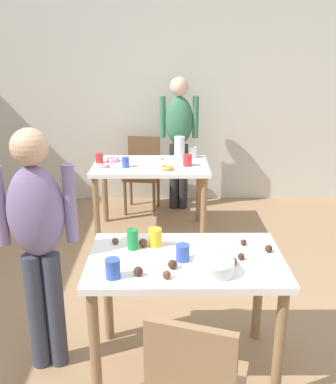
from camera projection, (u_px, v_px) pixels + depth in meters
name	position (u px, v px, depth m)	size (l,w,h in m)	color
ground_plane	(170.00, 366.00, 2.74)	(6.40, 6.40, 0.00)	#9E7A56
wall_back	(167.00, 96.00, 5.35)	(6.40, 0.10, 2.60)	beige
dining_table_near	(185.00, 275.00, 2.54)	(1.11, 0.68, 0.75)	white
dining_table_far	(151.00, 174.00, 4.48)	(1.16, 0.75, 0.75)	white
chair_far_table	(143.00, 169.00, 5.22)	(0.45, 0.45, 0.87)	brown
person_girl_near	(38.00, 233.00, 2.49)	(0.46, 0.24, 1.49)	#383D4C
person_adult_far	(179.00, 132.00, 5.09)	(0.45, 0.23, 1.56)	#28282D
mixing_bowl	(214.00, 267.00, 2.32)	(0.22, 0.22, 0.07)	white
soda_can	(133.00, 239.00, 2.60)	(0.07, 0.07, 0.12)	#198438
fork_near	(177.00, 244.00, 2.67)	(0.17, 0.02, 0.01)	silver
cup_near_0	(113.00, 268.00, 2.28)	(0.08, 0.08, 0.11)	#3351B2
cup_near_1	(183.00, 253.00, 2.46)	(0.08, 0.08, 0.10)	#3351B2
cup_near_2	(155.00, 237.00, 2.64)	(0.08, 0.08, 0.11)	yellow
cake_ball_0	(241.00, 256.00, 2.48)	(0.04, 0.04, 0.04)	#3D2319
cake_ball_1	(138.00, 271.00, 2.30)	(0.05, 0.05, 0.05)	#3D2319
cake_ball_2	(234.00, 261.00, 2.42)	(0.04, 0.04, 0.04)	brown
cake_ball_3	(143.00, 243.00, 2.64)	(0.05, 0.05, 0.05)	brown
cake_ball_4	(167.00, 275.00, 2.27)	(0.05, 0.05, 0.05)	brown
cake_ball_5	(115.00, 241.00, 2.67)	(0.04, 0.04, 0.04)	brown
cake_ball_6	(243.00, 242.00, 2.66)	(0.04, 0.04, 0.04)	#3D2319
cake_ball_7	(269.00, 249.00, 2.57)	(0.04, 0.04, 0.04)	#3D2319
cake_ball_8	(173.00, 264.00, 2.38)	(0.05, 0.05, 0.05)	#3D2319
pitcher_far	(180.00, 148.00, 4.62)	(0.11, 0.11, 0.24)	white
cup_far_0	(126.00, 162.00, 4.33)	(0.07, 0.07, 0.10)	#3351B2
cup_far_1	(187.00, 160.00, 4.37)	(0.09, 0.09, 0.11)	red
cup_far_2	(99.00, 158.00, 4.49)	(0.08, 0.08, 0.10)	red
cup_far_3	(193.00, 152.00, 4.69)	(0.09, 0.09, 0.11)	white
donut_far_0	(159.00, 158.00, 4.64)	(0.10, 0.10, 0.03)	white
donut_far_1	(113.00, 159.00, 4.55)	(0.13, 0.13, 0.04)	pink
donut_far_2	(167.00, 168.00, 4.25)	(0.13, 0.13, 0.04)	gold
donut_far_3	(104.00, 166.00, 4.34)	(0.10, 0.10, 0.03)	pink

